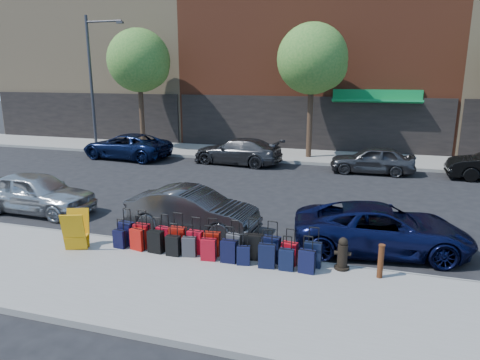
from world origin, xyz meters
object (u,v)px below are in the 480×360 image
(fire_hydrant, at_px, (342,255))
(car_far_1, at_px, (237,151))
(tree_left, at_px, (141,62))
(car_near_2, at_px, (382,229))
(car_far_0, at_px, (127,146))
(tree_center, at_px, (315,61))
(car_far_2, at_px, (372,160))
(car_near_1, at_px, (193,210))
(bollard, at_px, (381,261))
(car_near_0, at_px, (36,193))
(streetlight, at_px, (93,75))
(suitcase_front_5, at_px, (212,244))
(display_rack, at_px, (76,230))

(fire_hydrant, height_order, car_far_1, car_far_1)
(tree_left, distance_m, car_far_1, 8.68)
(car_near_2, xyz_separation_m, car_far_0, (-13.71, 9.69, 0.06))
(tree_center, xyz_separation_m, car_far_1, (-3.63, -2.42, -4.71))
(tree_left, bearing_deg, car_far_2, -10.85)
(car_near_1, bearing_deg, car_far_2, -24.47)
(tree_center, xyz_separation_m, bollard, (3.50, -14.42, -4.84))
(car_near_0, relative_size, car_near_1, 1.03)
(fire_hydrant, xyz_separation_m, car_near_2, (0.92, 1.74, 0.13))
(streetlight, distance_m, car_near_0, 13.49)
(suitcase_front_5, height_order, car_far_0, car_far_0)
(tree_left, bearing_deg, bollard, -45.83)
(bollard, height_order, car_near_1, car_near_1)
(car_near_1, xyz_separation_m, car_far_1, (-1.66, 10.09, 0.03))
(suitcase_front_5, xyz_separation_m, bollard, (4.16, -0.08, 0.11))
(tree_center, bearing_deg, car_far_2, -38.65)
(tree_left, height_order, bollard, tree_left)
(fire_hydrant, bearing_deg, car_near_0, 167.50)
(display_rack, bearing_deg, car_far_0, 95.79)
(suitcase_front_5, height_order, car_near_1, car_near_1)
(car_far_0, bearing_deg, tree_left, -166.83)
(car_near_0, xyz_separation_m, car_near_1, (5.95, -0.15, -0.04))
(streetlight, distance_m, car_far_2, 17.33)
(display_rack, xyz_separation_m, car_near_0, (-3.63, 2.64, 0.05))
(car_far_0, bearing_deg, tree_center, 111.41)
(tree_center, xyz_separation_m, car_near_1, (-1.97, -12.51, -4.74))
(car_far_1, relative_size, car_far_2, 1.22)
(tree_left, xyz_separation_m, car_far_0, (0.34, -2.77, -4.70))
(tree_left, relative_size, car_near_1, 1.78)
(car_far_0, relative_size, car_far_2, 1.30)
(car_near_1, xyz_separation_m, car_near_2, (5.53, 0.05, -0.02))
(car_near_2, distance_m, car_far_1, 12.35)
(bollard, bearing_deg, car_far_2, 90.96)
(bollard, bearing_deg, car_far_0, 139.56)
(bollard, xyz_separation_m, car_far_1, (-7.13, 11.99, 0.13))
(car_near_2, height_order, car_far_2, car_far_2)
(car_near_1, bearing_deg, tree_left, 37.96)
(fire_hydrant, xyz_separation_m, car_near_1, (-4.60, 1.69, 0.15))
(car_near_0, xyz_separation_m, car_near_2, (11.48, -0.11, -0.06))
(tree_left, relative_size, car_far_1, 1.51)
(display_rack, height_order, car_far_1, car_far_1)
(display_rack, bearing_deg, car_near_0, 124.12)
(car_near_2, xyz_separation_m, car_far_2, (-0.25, 9.82, 0.02))
(car_far_0, bearing_deg, bollard, 55.70)
(suitcase_front_5, bearing_deg, car_near_0, 160.01)
(car_far_0, xyz_separation_m, car_far_1, (6.53, 0.35, -0.02))
(fire_hydrant, xyz_separation_m, display_rack, (-6.92, -0.80, 0.15))
(bollard, distance_m, display_rack, 7.82)
(suitcase_front_5, relative_size, bollard, 1.22)
(streetlight, distance_m, car_far_0, 5.53)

